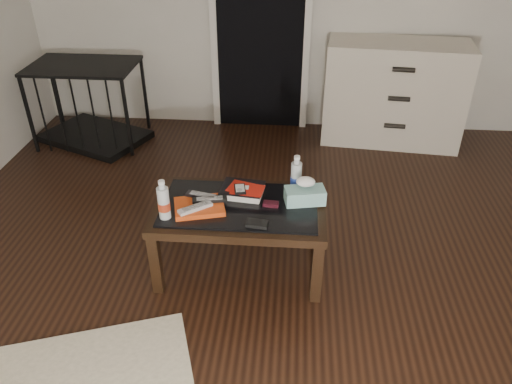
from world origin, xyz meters
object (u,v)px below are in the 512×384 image
coffee_table (240,213)px  tissue_box (305,196)px  water_bottle_left (163,199)px  water_bottle_right (296,174)px  textbook (242,190)px  dresser (393,93)px  pet_crate (92,116)px

coffee_table → tissue_box: bearing=8.4°
water_bottle_left → water_bottle_right: (0.72, 0.34, 0.00)m
water_bottle_left → tissue_box: bearing=15.5°
textbook → water_bottle_right: 0.34m
water_bottle_right → coffee_table: bearing=-151.3°
dresser → pet_crate: dresser is taller
dresser → water_bottle_right: 1.92m
dresser → pet_crate: bearing=-169.8°
pet_crate → tissue_box: pet_crate is taller
coffee_table → textbook: size_ratio=4.00×
coffee_table → water_bottle_right: (0.32, 0.18, 0.18)m
coffee_table → tissue_box: size_ratio=4.35×
water_bottle_left → tissue_box: size_ratio=1.03×
coffee_table → pet_crate: pet_crate is taller
coffee_table → textbook: 0.15m
water_bottle_right → tissue_box: size_ratio=1.03×
dresser → water_bottle_right: dresser is taller
water_bottle_left → water_bottle_right: bearing=25.0°
dresser → tissue_box: 2.00m
textbook → tissue_box: tissue_box is taller
coffee_table → tissue_box: tissue_box is taller
water_bottle_right → dresser: bearing=63.8°
dresser → water_bottle_right: bearing=-110.8°
water_bottle_left → textbook: bearing=34.4°
tissue_box → coffee_table: bearing=177.2°
textbook → tissue_box: (0.37, -0.06, 0.02)m
dresser → water_bottle_left: size_ratio=5.22×
coffee_table → water_bottle_left: (-0.40, -0.16, 0.18)m
water_bottle_right → pet_crate: bearing=141.4°
water_bottle_right → textbook: bearing=-169.4°
water_bottle_right → tissue_box: (0.05, -0.12, -0.07)m
textbook → tissue_box: bearing=-2.7°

